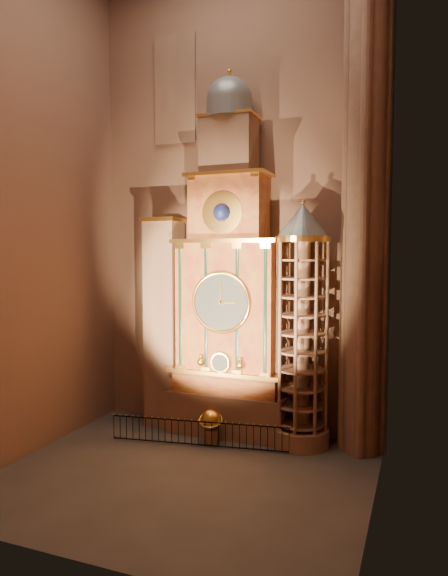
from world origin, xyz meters
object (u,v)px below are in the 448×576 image
at_px(stair_turret, 302,327).
at_px(iron_railing, 198,433).
at_px(portrait_tower, 164,321).
at_px(celestial_globe, 211,424).
at_px(astronomical_clock, 229,292).

height_order(stair_turret, iron_railing, stair_turret).
height_order(portrait_tower, iron_railing, portrait_tower).
distance_m(portrait_tower, celestial_globe, 5.51).
bearing_deg(iron_railing, astronomical_clock, 73.02).
bearing_deg(stair_turret, celestial_globe, -160.42).
distance_m(astronomical_clock, iron_railing, 6.47).
bearing_deg(iron_railing, stair_turret, 23.93).
bearing_deg(iron_railing, celestial_globe, 52.54).
relative_size(astronomical_clock, iron_railing, 2.12).
relative_size(astronomical_clock, celestial_globe, 10.85).
relative_size(portrait_tower, celestial_globe, 6.63).
bearing_deg(portrait_tower, astronomical_clock, -0.29).
distance_m(stair_turret, iron_railing, 6.51).
bearing_deg(astronomical_clock, celestial_globe, -99.15).
xyz_separation_m(astronomical_clock, celestial_globe, (-0.26, -1.60, -5.76)).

